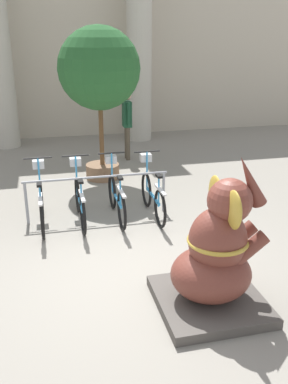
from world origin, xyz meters
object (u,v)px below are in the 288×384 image
(bicycle_2, at_px, (116,196))
(potted_tree, at_px, (99,72))
(bicycle_3, at_px, (152,194))
(bicycle_0, at_px, (41,203))
(bicycle_1, at_px, (80,199))
(elephant_statue, at_px, (216,258))
(person_pedestrian, at_px, (127,119))

(bicycle_2, xyz_separation_m, potted_tree, (0.08, 2.25, 1.93))
(bicycle_2, xyz_separation_m, bicycle_3, (0.65, -0.05, 0.00))
(bicycle_0, relative_size, bicycle_2, 1.00)
(bicycle_1, bearing_deg, bicycle_3, -1.21)
(elephant_statue, xyz_separation_m, potted_tree, (-0.60, 5.13, 1.69))
(elephant_statue, distance_m, person_pedestrian, 6.55)
(bicycle_2, distance_m, bicycle_3, 0.65)
(bicycle_0, xyz_separation_m, bicycle_2, (1.29, 0.03, 0.00))
(person_pedestrian, bearing_deg, bicycle_3, -94.47)
(elephant_statue, distance_m, potted_tree, 5.44)
(person_pedestrian, bearing_deg, elephant_statue, -92.26)
(bicycle_2, relative_size, potted_tree, 0.50)
(bicycle_2, xyz_separation_m, person_pedestrian, (0.94, 3.64, 0.65))
(bicycle_2, height_order, elephant_statue, elephant_statue)
(bicycle_0, bearing_deg, elephant_statue, -55.41)
(bicycle_0, xyz_separation_m, bicycle_1, (0.65, 0.00, 0.00))
(bicycle_1, distance_m, bicycle_2, 0.65)
(bicycle_0, bearing_deg, bicycle_1, 0.21)
(bicycle_0, distance_m, potted_tree, 3.28)
(potted_tree, bearing_deg, bicycle_0, -121.10)
(bicycle_1, distance_m, bicycle_3, 1.29)
(person_pedestrian, distance_m, potted_tree, 2.07)
(bicycle_2, height_order, person_pedestrian, person_pedestrian)
(potted_tree, bearing_deg, bicycle_3, -76.18)
(bicycle_1, xyz_separation_m, potted_tree, (0.73, 2.27, 1.93))
(bicycle_2, bearing_deg, bicycle_1, -177.98)
(bicycle_3, xyz_separation_m, potted_tree, (-0.57, 2.30, 1.93))
(bicycle_0, bearing_deg, bicycle_2, 1.11)
(bicycle_1, xyz_separation_m, bicycle_3, (1.29, -0.03, 0.00))
(bicycle_1, bearing_deg, bicycle_0, -179.79)
(elephant_statue, bearing_deg, potted_tree, 96.63)
(bicycle_3, bearing_deg, bicycle_2, 175.58)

